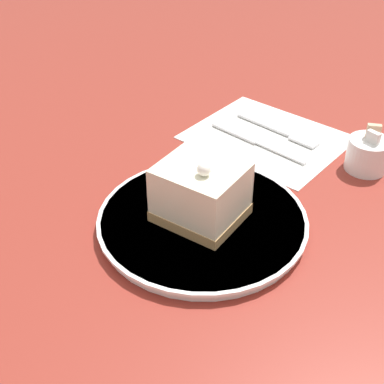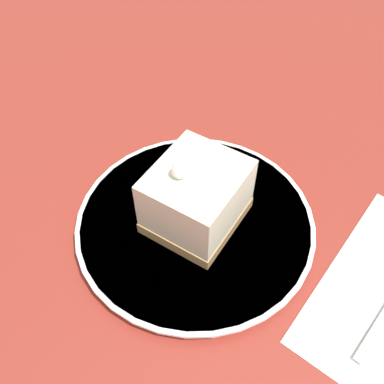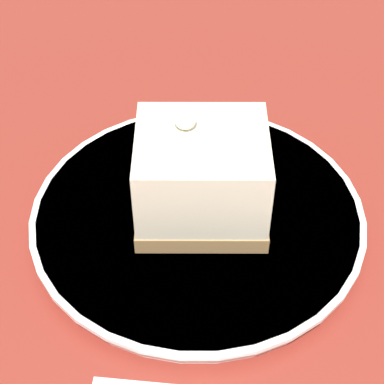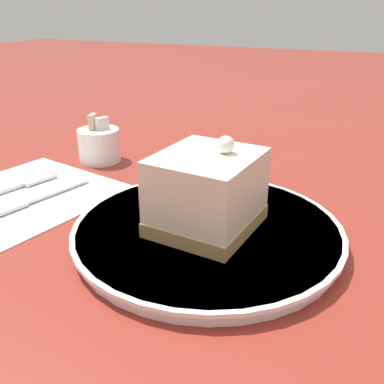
{
  "view_description": "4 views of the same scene",
  "coord_description": "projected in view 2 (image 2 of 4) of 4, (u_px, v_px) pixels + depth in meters",
  "views": [
    {
      "loc": [
        0.48,
        0.28,
        0.45
      ],
      "look_at": [
        0.0,
        0.02,
        0.05
      ],
      "focal_mm": 50.0,
      "sensor_mm": 36.0,
      "label": 1
    },
    {
      "loc": [
        -0.13,
        0.29,
        0.41
      ],
      "look_at": [
        0.0,
        0.04,
        0.07
      ],
      "focal_mm": 40.0,
      "sensor_mm": 36.0,
      "label": 2
    },
    {
      "loc": [
        -0.36,
        0.08,
        0.39
      ],
      "look_at": [
        -0.01,
        0.04,
        0.05
      ],
      "focal_mm": 60.0,
      "sensor_mm": 36.0,
      "label": 3
    },
    {
      "loc": [
        0.14,
        -0.32,
        0.22
      ],
      "look_at": [
        -0.01,
        0.03,
        0.05
      ],
      "focal_mm": 40.0,
      "sensor_mm": 36.0,
      "label": 4
    }
  ],
  "objects": [
    {
      "name": "cake_slice",
      "position": [
        199.0,
        198.0,
        0.46
      ],
      "size": [
        0.1,
        0.11,
        0.09
      ],
      "rotation": [
        0.0,
        0.0,
        -0.1
      ],
      "color": "#AD8451",
      "rests_on": "plate"
    },
    {
      "name": "plate",
      "position": [
        196.0,
        224.0,
        0.49
      ],
      "size": [
        0.27,
        0.27,
        0.02
      ],
      "color": "white",
      "rests_on": "ground_plane"
    },
    {
      "name": "ground_plane",
      "position": [
        208.0,
        206.0,
        0.52
      ],
      "size": [
        4.0,
        4.0,
        0.0
      ],
      "primitive_type": "plane",
      "color": "maroon"
    }
  ]
}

